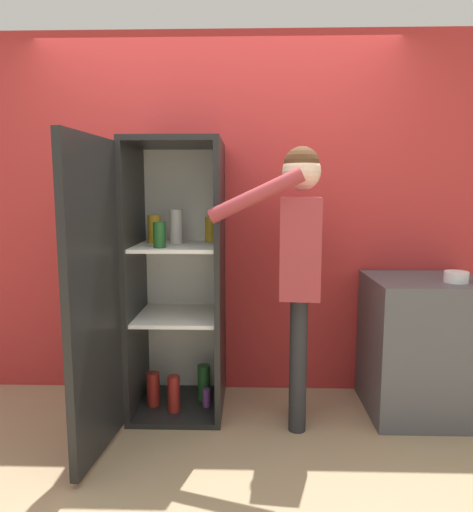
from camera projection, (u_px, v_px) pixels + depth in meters
ground_plane at (207, 461)px, 2.49m from camera, size 12.00×12.00×0.00m
wall_back at (218, 217)px, 3.28m from camera, size 7.00×0.06×2.55m
refrigerator at (163, 283)px, 2.91m from camera, size 0.70×1.20×1.78m
person at (298, 250)px, 2.74m from camera, size 0.68×0.55×1.72m
counter at (423, 346)px, 2.99m from camera, size 0.72×0.64×0.90m
bowl at (456, 277)px, 2.80m from camera, size 0.14×0.14×0.07m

